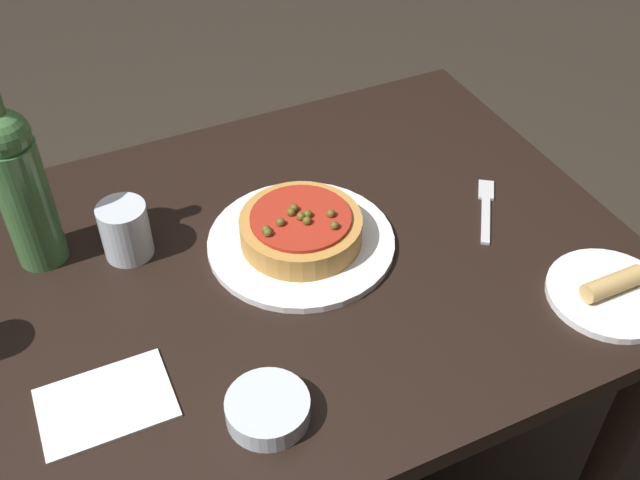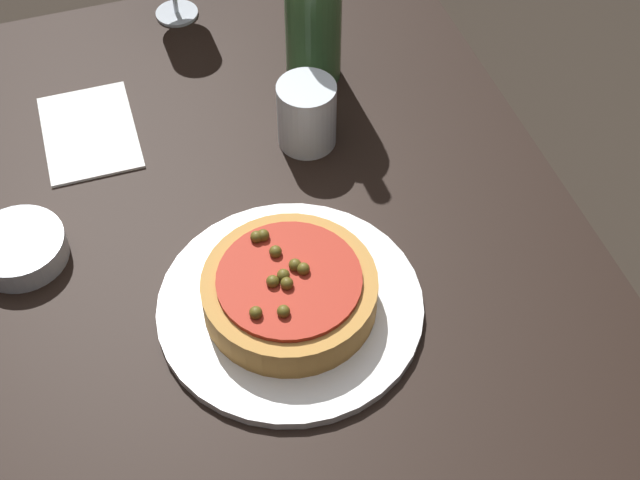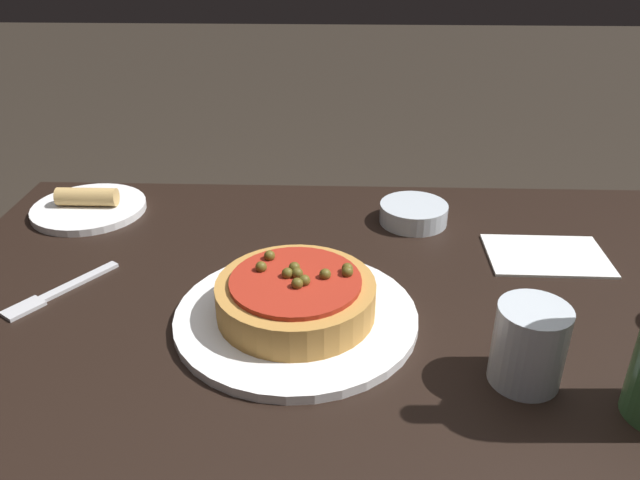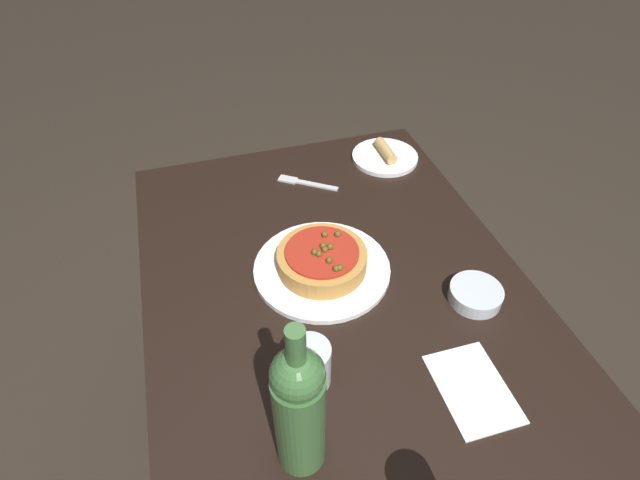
{
  "view_description": "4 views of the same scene",
  "coord_description": "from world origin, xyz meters",
  "px_view_note": "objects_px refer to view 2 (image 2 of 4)",
  "views": [
    {
      "loc": [
        -0.28,
        -0.79,
        1.58
      ],
      "look_at": [
        0.08,
        -0.02,
        0.82
      ],
      "focal_mm": 42.0,
      "sensor_mm": 36.0,
      "label": 1
    },
    {
      "loc": [
        0.61,
        -0.13,
        1.6
      ],
      "look_at": [
        0.03,
        0.06,
        0.85
      ],
      "focal_mm": 50.0,
      "sensor_mm": 36.0,
      "label": 2
    },
    {
      "loc": [
        0.01,
        0.64,
        1.23
      ],
      "look_at": [
        0.03,
        -0.03,
        0.87
      ],
      "focal_mm": 35.0,
      "sensor_mm": 36.0,
      "label": 3
    },
    {
      "loc": [
        -0.66,
        0.24,
        1.57
      ],
      "look_at": [
        0.06,
        0.02,
        0.87
      ],
      "focal_mm": 28.0,
      "sensor_mm": 36.0,
      "label": 4
    }
  ],
  "objects_px": {
    "pizza": "(290,291)",
    "water_cup": "(307,114)",
    "dining_table": "(264,328)",
    "bottle_cap": "(332,20)",
    "side_bowl": "(20,248)",
    "dinner_plate": "(290,306)"
  },
  "relations": [
    {
      "from": "dining_table",
      "to": "water_cup",
      "type": "distance_m",
      "value": 0.28
    },
    {
      "from": "dinner_plate",
      "to": "side_bowl",
      "type": "bearing_deg",
      "value": -121.45
    },
    {
      "from": "pizza",
      "to": "dining_table",
      "type": "bearing_deg",
      "value": -163.05
    },
    {
      "from": "dining_table",
      "to": "bottle_cap",
      "type": "height_order",
      "value": "bottle_cap"
    },
    {
      "from": "side_bowl",
      "to": "bottle_cap",
      "type": "distance_m",
      "value": 0.57
    },
    {
      "from": "dining_table",
      "to": "side_bowl",
      "type": "height_order",
      "value": "side_bowl"
    },
    {
      "from": "side_bowl",
      "to": "dining_table",
      "type": "bearing_deg",
      "value": 67.31
    },
    {
      "from": "water_cup",
      "to": "bottle_cap",
      "type": "distance_m",
      "value": 0.25
    },
    {
      "from": "water_cup",
      "to": "pizza",
      "type": "bearing_deg",
      "value": -21.53
    },
    {
      "from": "dining_table",
      "to": "dinner_plate",
      "type": "xyz_separation_m",
      "value": [
        0.06,
        0.02,
        0.12
      ]
    },
    {
      "from": "water_cup",
      "to": "side_bowl",
      "type": "xyz_separation_m",
      "value": [
        0.08,
        -0.37,
        -0.03
      ]
    },
    {
      "from": "dinner_plate",
      "to": "pizza",
      "type": "bearing_deg",
      "value": -129.27
    },
    {
      "from": "water_cup",
      "to": "bottle_cap",
      "type": "relative_size",
      "value": 3.8
    },
    {
      "from": "dining_table",
      "to": "bottle_cap",
      "type": "distance_m",
      "value": 0.49
    },
    {
      "from": "dinner_plate",
      "to": "bottle_cap",
      "type": "relative_size",
      "value": 12.35
    },
    {
      "from": "side_bowl",
      "to": "bottle_cap",
      "type": "xyz_separation_m",
      "value": [
        -0.31,
        0.49,
        -0.01
      ]
    },
    {
      "from": "dinner_plate",
      "to": "water_cup",
      "type": "bearing_deg",
      "value": 158.51
    },
    {
      "from": "dinner_plate",
      "to": "water_cup",
      "type": "xyz_separation_m",
      "value": [
        -0.25,
        0.1,
        0.04
      ]
    },
    {
      "from": "dining_table",
      "to": "dinner_plate",
      "type": "distance_m",
      "value": 0.14
    },
    {
      "from": "bottle_cap",
      "to": "water_cup",
      "type": "bearing_deg",
      "value": -26.13
    },
    {
      "from": "dining_table",
      "to": "pizza",
      "type": "bearing_deg",
      "value": 16.95
    },
    {
      "from": "pizza",
      "to": "water_cup",
      "type": "distance_m",
      "value": 0.27
    }
  ]
}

